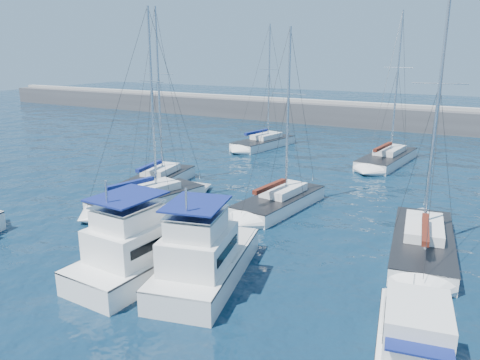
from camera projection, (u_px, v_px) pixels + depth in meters
The scene contains 11 objects.
ground at pixel (210, 279), 23.01m from camera, with size 220.00×220.00×0.00m, color black.
breakwater at pixel (406, 121), 66.57m from camera, with size 160.00×6.00×4.45m.
motor_yacht_port_inner at pixel (143, 251), 23.45m from camera, with size 3.87×8.80×4.69m.
motor_yacht_stbd_inner at pixel (204, 260), 22.44m from camera, with size 5.12×8.70×4.69m.
motor_yacht_stbd_outer at pixel (414, 345), 16.27m from camera, with size 3.53×6.57×3.20m.
sailboat_mid_a at pixel (158, 179), 38.75m from camera, with size 4.13×8.05×14.47m.
sailboat_mid_b at pixel (148, 199), 33.74m from camera, with size 5.07×8.93×14.04m.
sailboat_mid_c at pixel (280, 202), 33.14m from camera, with size 3.98×8.54×12.72m.
sailboat_mid_d at pixel (423, 243), 25.99m from camera, with size 4.47×9.95×14.68m.
sailboat_back_a at pixel (264, 143), 54.11m from camera, with size 4.63×9.06×14.01m.
sailboat_back_b at pixel (387, 158), 46.29m from camera, with size 4.24×10.12×14.81m.
Camera 1 is at (11.38, -17.54, 10.87)m, focal length 35.00 mm.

